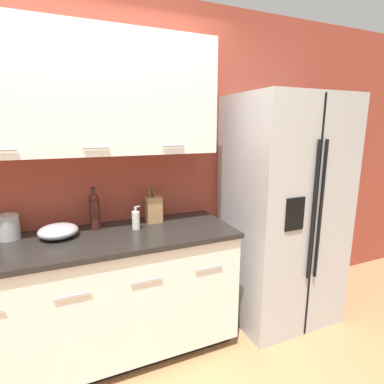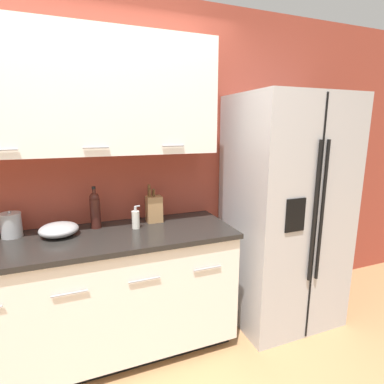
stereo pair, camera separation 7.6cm
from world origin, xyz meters
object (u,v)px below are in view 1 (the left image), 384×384
object	(u,v)px
wine_bottle	(95,210)
mixing_bowl	(58,231)
steel_canister	(9,227)
refrigerator	(282,211)
knife_block	(154,209)
soap_dispenser	(136,220)

from	to	relation	value
wine_bottle	mixing_bowl	xyz separation A→B (m)	(-0.25, -0.08, -0.09)
wine_bottle	steel_canister	distance (m)	0.54
refrigerator	wine_bottle	size ratio (longest dim) A/B	6.14
refrigerator	knife_block	size ratio (longest dim) A/B	6.38
wine_bottle	soap_dispenser	size ratio (longest dim) A/B	1.81
refrigerator	steel_canister	world-z (taller)	refrigerator
wine_bottle	mixing_bowl	size ratio (longest dim) A/B	1.21
wine_bottle	soap_dispenser	distance (m)	0.30
refrigerator	steel_canister	distance (m)	2.05
refrigerator	mixing_bowl	bearing A→B (deg)	175.38
steel_canister	mixing_bowl	xyz separation A→B (m)	(0.29, -0.10, -0.04)
refrigerator	steel_canister	xyz separation A→B (m)	(-2.04, 0.24, 0.06)
knife_block	mixing_bowl	bearing A→B (deg)	-173.75
soap_dispenser	knife_block	bearing A→B (deg)	33.16
soap_dispenser	steel_canister	world-z (taller)	steel_canister
wine_bottle	soap_dispenser	xyz separation A→B (m)	(0.27, -0.12, -0.07)
wine_bottle	knife_block	bearing A→B (deg)	-1.08
knife_block	mixing_bowl	size ratio (longest dim) A/B	1.17
soap_dispenser	steel_canister	xyz separation A→B (m)	(-0.81, 0.13, 0.01)
soap_dispenser	mixing_bowl	bearing A→B (deg)	176.41
soap_dispenser	wine_bottle	bearing A→B (deg)	156.92
knife_block	soap_dispenser	xyz separation A→B (m)	(-0.16, -0.11, -0.04)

